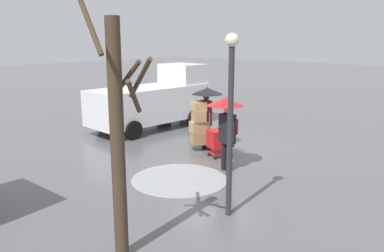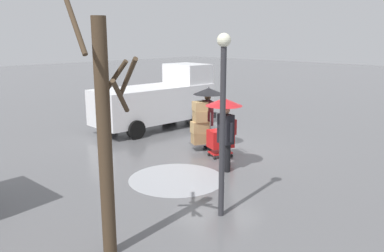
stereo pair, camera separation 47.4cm
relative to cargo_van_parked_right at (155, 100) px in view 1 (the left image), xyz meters
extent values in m
plane|color=#5B5B5E|center=(-4.05, 0.85, -1.18)|extent=(90.00, 90.00, 0.00)
cylinder|color=#999BA0|center=(-5.11, 3.78, -1.18)|extent=(2.61, 2.61, 0.01)
cube|color=white|center=(0.01, 0.26, -0.12)|extent=(2.20, 5.29, 1.40)
cube|color=white|center=(-0.08, -1.64, 1.00)|extent=(1.90, 1.49, 0.84)
cube|color=black|center=(-0.11, -2.36, 0.20)|extent=(1.66, 0.14, 0.63)
cube|color=#232326|center=(-0.11, -2.40, -0.86)|extent=(1.97, 0.25, 0.24)
cylinder|color=black|center=(0.92, -1.39, -0.82)|extent=(0.27, 0.73, 0.72)
cylinder|color=black|center=(-1.04, -1.30, -0.82)|extent=(0.27, 0.73, 0.72)
cylinder|color=black|center=(1.07, 1.83, -0.82)|extent=(0.27, 0.73, 0.72)
cylinder|color=black|center=(-0.89, 1.92, -0.82)|extent=(0.27, 0.73, 0.72)
cube|color=red|center=(-4.62, 1.39, -0.58)|extent=(0.77, 0.90, 0.56)
cube|color=red|center=(-4.62, 1.39, -1.04)|extent=(0.69, 0.81, 0.04)
cylinder|color=red|center=(-4.78, 1.00, -0.18)|extent=(0.55, 0.25, 0.04)
sphere|color=black|center=(-4.69, 1.75, -1.13)|extent=(0.10, 0.10, 0.10)
sphere|color=black|center=(-4.31, 1.59, -1.13)|extent=(0.10, 0.10, 0.10)
sphere|color=black|center=(-4.93, 1.19, -1.13)|extent=(0.10, 0.10, 0.10)
sphere|color=black|center=(-4.54, 1.03, -1.13)|extent=(0.10, 0.10, 0.10)
cube|color=#515156|center=(-3.62, 1.30, -0.96)|extent=(0.70, 0.75, 0.03)
cylinder|color=#515156|center=(-3.95, 1.13, -0.41)|extent=(0.04, 0.04, 1.10)
cylinder|color=#515156|center=(-3.56, 0.93, -0.41)|extent=(0.04, 0.04, 1.10)
cylinder|color=black|center=(-3.97, 1.14, -1.08)|extent=(0.14, 0.20, 0.20)
cylinder|color=black|center=(-3.54, 0.92, -1.08)|extent=(0.14, 0.20, 0.20)
cube|color=#A37F51|center=(-3.62, 1.30, -0.76)|extent=(0.58, 0.64, 0.38)
cube|color=tan|center=(-3.62, 1.30, -0.38)|extent=(0.57, 0.67, 0.38)
cube|color=#A37F51|center=(-3.62, 1.30, 0.00)|extent=(0.59, 0.57, 0.37)
cube|color=tan|center=(-3.62, 1.30, 0.34)|extent=(0.55, 0.57, 0.31)
cylinder|color=black|center=(-5.70, 2.35, -0.77)|extent=(0.18, 0.18, 0.82)
cylinder|color=black|center=(-5.51, 2.31, -0.77)|extent=(0.18, 0.18, 0.82)
cube|color=black|center=(-5.60, 2.33, 0.06)|extent=(0.49, 0.36, 0.84)
sphere|color=tan|center=(-5.60, 2.33, 0.60)|extent=(0.22, 0.22, 0.22)
cylinder|color=black|center=(-5.86, 2.38, 0.01)|extent=(0.10, 0.10, 0.55)
cylinder|color=black|center=(-5.42, 2.31, 0.28)|extent=(0.16, 0.32, 0.50)
cylinder|color=#333338|center=(-5.51, 2.31, 0.44)|extent=(0.02, 0.02, 0.86)
cone|color=red|center=(-5.51, 2.31, 0.82)|extent=(1.04, 1.04, 0.22)
sphere|color=#333338|center=(-5.51, 2.31, 0.95)|extent=(0.04, 0.04, 0.04)
cube|color=maroon|center=(-5.64, 2.13, 0.10)|extent=(0.33, 0.22, 0.44)
cylinder|color=black|center=(-3.54, 0.87, -0.77)|extent=(0.18, 0.18, 0.82)
cylinder|color=black|center=(-3.71, 0.97, -0.77)|extent=(0.18, 0.18, 0.82)
cube|color=#5B1E23|center=(-3.62, 0.92, 0.06)|extent=(0.52, 0.46, 0.84)
sphere|color=#8C6647|center=(-3.62, 0.92, 0.60)|extent=(0.22, 0.22, 0.22)
cylinder|color=#5B1E23|center=(-3.40, 0.79, 0.01)|extent=(0.10, 0.10, 0.55)
cylinder|color=#5B1E23|center=(-3.79, 0.99, 0.28)|extent=(0.24, 0.31, 0.50)
cylinder|color=#333338|center=(-3.71, 0.97, 0.44)|extent=(0.02, 0.02, 0.86)
cone|color=black|center=(-3.71, 0.97, 0.82)|extent=(1.04, 1.04, 0.22)
sphere|color=#333338|center=(-3.71, 0.97, 0.95)|extent=(0.04, 0.04, 0.04)
cube|color=maroon|center=(-3.53, 1.10, 0.10)|extent=(0.34, 0.29, 0.44)
cylinder|color=#423323|center=(-7.00, 7.18, 0.87)|extent=(0.24, 0.24, 4.11)
cylinder|color=#423323|center=(-7.25, 7.00, 1.67)|extent=(0.45, 0.59, 0.63)
cylinder|color=#423323|center=(-7.13, 6.76, 1.93)|extent=(0.90, 0.36, 0.75)
cylinder|color=#423323|center=(-6.94, 7.59, 2.90)|extent=(0.90, 0.21, 1.15)
cylinder|color=#423323|center=(-6.94, 6.90, 1.92)|extent=(0.63, 0.21, 0.67)
cylinder|color=#2D2D33|center=(-7.41, 4.62, 0.62)|extent=(0.12, 0.12, 3.60)
sphere|color=#EAEACC|center=(-7.41, 4.62, 2.54)|extent=(0.28, 0.28, 0.28)
camera|label=1|loc=(-12.15, 10.99, 2.61)|focal=36.73mm
camera|label=2|loc=(-12.49, 10.66, 2.61)|focal=36.73mm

